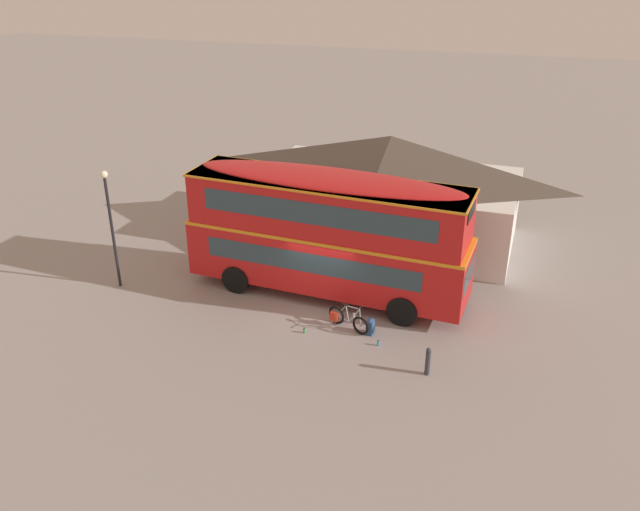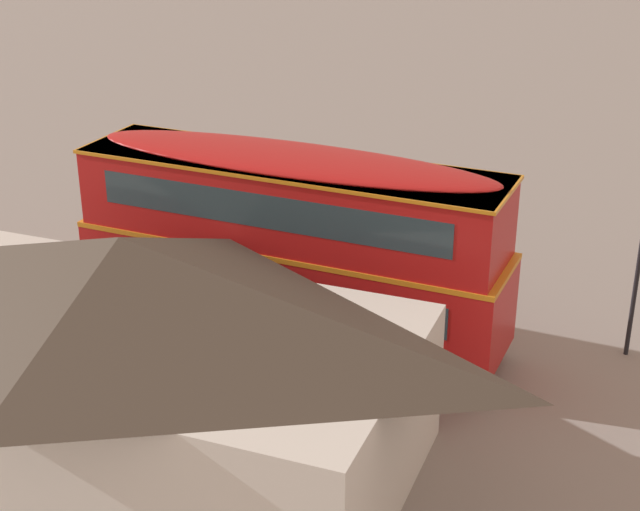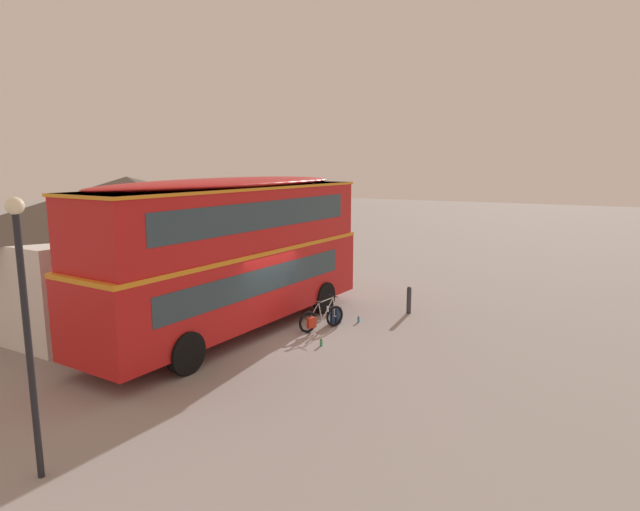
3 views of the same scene
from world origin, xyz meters
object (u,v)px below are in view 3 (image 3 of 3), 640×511
Objects in this scene: backpack_on_ground at (335,314)px; kerb_bollard at (409,300)px; touring_bicycle at (320,319)px; street_lamp at (25,310)px; water_bottle_green_metal at (321,343)px; water_bottle_blue_sports at (358,320)px; double_decker_bus at (235,248)px.

kerb_bollard is at bearing -39.63° from backpack_on_ground.
touring_bicycle is 9.63m from street_lamp.
street_lamp is at bearing 170.58° from water_bottle_green_metal.
water_bottle_blue_sports is at bearing -1.70° from water_bottle_green_metal.
water_bottle_green_metal is at bearing 178.30° from water_bottle_blue_sports.
kerb_bollard reaches higher than water_bottle_green_metal.
touring_bicycle reaches higher than kerb_bollard.
kerb_bollard is (4.38, -4.20, -2.15)m from double_decker_bus.
water_bottle_green_metal is 8.52m from street_lamp.
double_decker_bus is at bearing 11.67° from street_lamp.
touring_bicycle reaches higher than water_bottle_green_metal.
touring_bicycle is 1.67× the size of kerb_bollard.
water_bottle_green_metal is at bearing -9.42° from street_lamp.
water_bottle_blue_sports is at bearing 146.86° from kerb_bollard.
touring_bicycle is (1.32, -2.27, -2.27)m from double_decker_bus.
kerb_bollard is at bearing -32.25° from touring_bicycle.
water_bottle_blue_sports is at bearing -57.88° from backpack_on_ground.
kerb_bollard is (3.06, -1.93, 0.13)m from touring_bicycle.
backpack_on_ground is at bearing 14.59° from water_bottle_green_metal.
street_lamp is (-7.94, 1.32, 2.81)m from water_bottle_green_metal.
water_bottle_green_metal is (-1.33, -0.69, -0.28)m from touring_bicycle.
kerb_bollard reaches higher than backpack_on_ground.
water_bottle_blue_sports is at bearing -49.44° from double_decker_bus.
double_decker_bus is 11.07× the size of kerb_bollard.
water_bottle_blue_sports is 2.16m from kerb_bollard.
water_bottle_blue_sports is at bearing -30.98° from touring_bicycle.
touring_bicycle is 1.52m from water_bottle_green_metal.
double_decker_bus is 4.00m from backpack_on_ground.
touring_bicycle reaches higher than water_bottle_blue_sports.
double_decker_bus reaches higher than touring_bicycle.
kerb_bollard is (12.33, -2.56, -2.41)m from street_lamp.
kerb_bollard is at bearing -33.14° from water_bottle_blue_sports.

